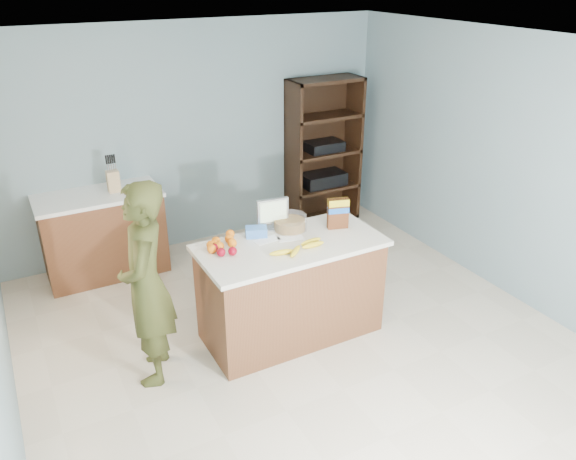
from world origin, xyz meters
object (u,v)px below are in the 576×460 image
tv (273,212)px  cereal_box (338,211)px  counter_peninsula (291,293)px  person (146,285)px  shelving_unit (321,154)px

tv → cereal_box: tv is taller
tv → cereal_box: 0.57m
counter_peninsula → person: (-1.22, 0.04, 0.41)m
shelving_unit → tv: (-1.55, -1.73, 0.19)m
counter_peninsula → cereal_box: size_ratio=5.71×
counter_peninsula → tv: tv is taller
counter_peninsula → shelving_unit: shelving_unit is taller
shelving_unit → cereal_box: (-1.04, -1.98, 0.19)m
person → counter_peninsula: bearing=108.6°
cereal_box → tv: bearing=153.9°
person → cereal_box: person is taller
person → cereal_box: (1.72, 0.03, 0.24)m
shelving_unit → cereal_box: 2.25m
person → shelving_unit: bearing=146.3°
tv → counter_peninsula: bearing=-89.1°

